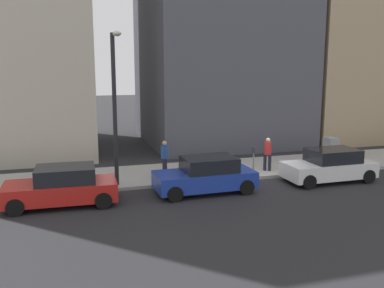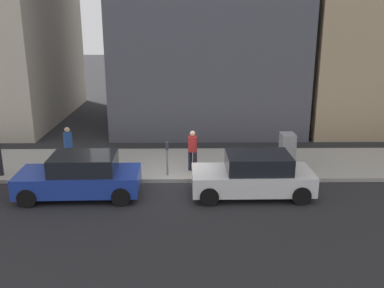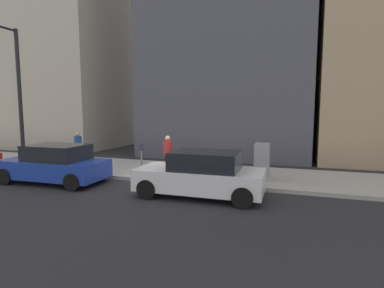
% 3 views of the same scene
% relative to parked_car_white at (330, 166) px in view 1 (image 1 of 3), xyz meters
% --- Properties ---
extents(ground_plane, '(120.00, 120.00, 0.00)m').
position_rel_parked_car_white_xyz_m(ground_plane, '(1.18, 2.61, -0.74)').
color(ground_plane, '#232326').
extents(sidewalk, '(4.00, 36.00, 0.15)m').
position_rel_parked_car_white_xyz_m(sidewalk, '(3.18, 2.61, -0.66)').
color(sidewalk, '#9E9B93').
rests_on(sidewalk, ground).
extents(parked_car_white, '(1.96, 4.22, 1.52)m').
position_rel_parked_car_white_xyz_m(parked_car_white, '(0.00, 0.00, 0.00)').
color(parked_car_white, white).
rests_on(parked_car_white, ground).
extents(parked_car_blue, '(2.01, 4.24, 1.52)m').
position_rel_parked_car_white_xyz_m(parked_car_blue, '(-0.03, 6.06, 0.00)').
color(parked_car_blue, '#1E389E').
rests_on(parked_car_blue, ground).
extents(parked_car_red, '(2.05, 4.26, 1.52)m').
position_rel_parked_car_white_xyz_m(parked_car_red, '(-0.04, 11.89, 0.00)').
color(parked_car_red, red).
rests_on(parked_car_red, ground).
extents(parking_meter, '(0.14, 0.10, 1.35)m').
position_rel_parked_car_white_xyz_m(parking_meter, '(1.63, 3.10, 0.24)').
color(parking_meter, slate).
rests_on(parking_meter, sidewalk).
extents(utility_box, '(0.83, 0.61, 1.43)m').
position_rel_parked_car_white_xyz_m(utility_box, '(2.48, -1.74, 0.11)').
color(utility_box, '#A8A399').
rests_on(utility_box, sidewalk).
extents(streetlamp, '(1.97, 0.32, 6.50)m').
position_rel_parked_car_white_xyz_m(streetlamp, '(1.46, 9.59, 3.28)').
color(streetlamp, black).
rests_on(streetlamp, sidewalk).
extents(trash_bin, '(0.56, 0.56, 0.90)m').
position_rel_parked_car_white_xyz_m(trash_bin, '(2.08, 6.40, -0.14)').
color(trash_bin, '#14381E').
rests_on(trash_bin, sidewalk).
extents(pedestrian_midblock, '(0.36, 0.36, 1.66)m').
position_rel_parked_car_white_xyz_m(pedestrian_midblock, '(2.13, 2.11, 0.35)').
color(pedestrian_midblock, '#1E1E2D').
rests_on(pedestrian_midblock, sidewalk).
extents(pedestrian_far_corner, '(0.40, 0.36, 1.66)m').
position_rel_parked_car_white_xyz_m(pedestrian_far_corner, '(2.76, 7.19, 0.35)').
color(pedestrian_far_corner, '#1E1E2D').
rests_on(pedestrian_far_corner, sidewalk).
extents(office_block_center, '(10.10, 10.10, 16.64)m').
position_rel_parked_car_white_xyz_m(office_block_center, '(11.73, 1.21, 7.59)').
color(office_block_center, '#4C4C56').
rests_on(office_block_center, ground).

